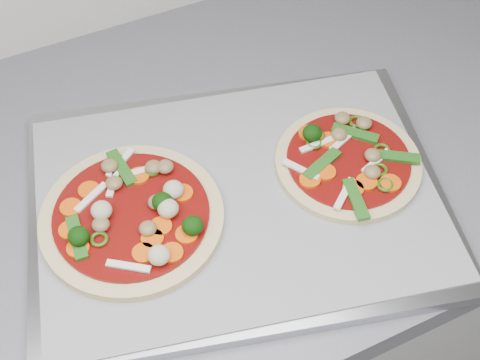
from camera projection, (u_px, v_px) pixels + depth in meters
name	position (u px, v px, depth m)	size (l,w,h in m)	color
base_cabinet	(287.00, 297.00, 1.25)	(3.60, 0.60, 0.86)	#B2B3B0
countertop	(305.00, 135.00, 0.89)	(3.60, 0.60, 0.04)	slate
baking_tray	(237.00, 200.00, 0.79)	(0.48, 0.36, 0.02)	#9C9DA2
parchment	(237.00, 196.00, 0.78)	(0.46, 0.34, 0.00)	#939398
pizza_left	(133.00, 216.00, 0.75)	(0.22, 0.22, 0.04)	beige
pizza_right	(348.00, 160.00, 0.80)	(0.19, 0.19, 0.03)	beige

